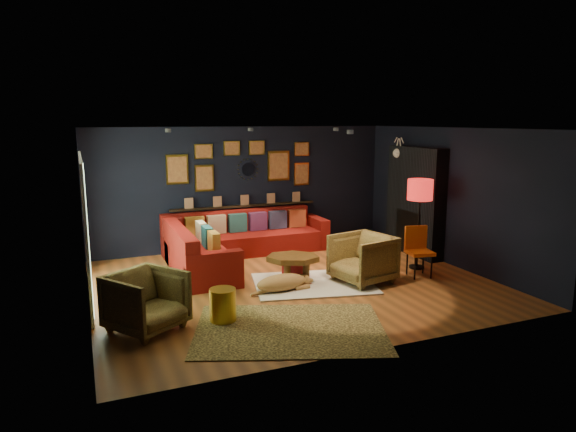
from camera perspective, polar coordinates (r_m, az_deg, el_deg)
name	(u,v)px	position (r m, az deg, el deg)	size (l,w,h in m)	color
floor	(293,283)	(8.82, 0.55, -7.46)	(6.50, 6.50, 0.00)	#9B5626
room_walls	(293,190)	(8.46, 0.57, 2.85)	(6.50, 6.50, 6.50)	black
sectional	(229,244)	(10.18, -6.61, -3.16)	(3.41, 2.69, 0.86)	maroon
ledge	(245,206)	(11.05, -4.84, 1.14)	(3.20, 0.12, 0.04)	black
gallery_wall	(243,164)	(10.97, -5.04, 5.74)	(3.15, 0.04, 1.02)	gold
sunburst_mirror	(248,169)	(11.02, -4.47, 5.20)	(0.47, 0.16, 0.47)	silver
fireplace	(415,205)	(10.85, 13.90, 1.22)	(0.31, 1.60, 2.20)	black
deer_head	(404,153)	(11.16, 12.81, 6.85)	(0.50, 0.28, 0.45)	white
sliding_door	(86,228)	(8.48, -21.57, -1.26)	(0.06, 2.80, 2.20)	white
ceiling_spots	(276,130)	(9.13, -1.40, 9.51)	(3.30, 2.50, 0.06)	black
shag_rug	(314,284)	(8.76, 2.85, -7.51)	(1.97, 1.43, 0.03)	silver
leopard_rug	(290,329)	(6.97, 0.22, -12.45)	(2.49, 1.78, 0.01)	tan
coffee_table	(293,261)	(8.70, 0.56, -5.01)	(1.11, 0.98, 0.46)	brown
pouf	(295,267)	(9.07, 0.84, -5.72)	(0.49, 0.49, 0.32)	maroon
armchair_left	(146,298)	(7.05, -15.48, -8.83)	(0.85, 0.80, 0.87)	tan
armchair_right	(363,256)	(8.83, 8.29, -4.45)	(0.89, 0.83, 0.91)	tan
gold_stool	(223,305)	(7.22, -7.26, -9.79)	(0.37, 0.37, 0.46)	gold
orange_chair	(418,247)	(9.40, 14.25, -3.35)	(0.48, 0.48, 0.88)	black
floor_lamp	(420,194)	(9.68, 14.46, 2.43)	(0.46, 0.46, 1.68)	black
dog	(282,279)	(8.35, -0.71, -7.06)	(1.18, 0.58, 0.37)	#A97D42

